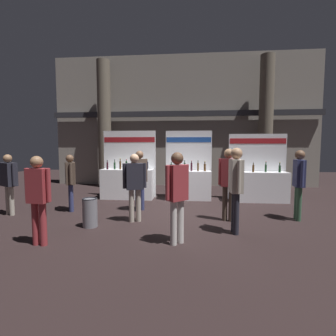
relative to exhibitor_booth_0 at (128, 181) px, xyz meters
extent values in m
plane|color=black|center=(1.83, -1.86, -0.62)|extent=(24.48, 24.48, 0.00)
cube|color=gray|center=(1.83, 3.28, 2.40)|extent=(12.24, 0.25, 6.05)
cube|color=#2D2D33|center=(1.83, 2.97, 2.71)|extent=(12.24, 0.20, 0.24)
cylinder|color=#665B4C|center=(-1.70, 2.51, 2.21)|extent=(0.59, 0.59, 5.66)
cylinder|color=#665B4C|center=(5.37, 2.51, 2.21)|extent=(0.59, 0.59, 5.66)
cube|color=white|center=(0.00, -0.05, -0.10)|extent=(1.82, 0.60, 1.04)
cube|color=white|center=(0.00, 0.29, 0.58)|extent=(1.91, 0.04, 2.40)
cube|color=maroon|center=(0.00, 0.27, 1.46)|extent=(1.85, 0.01, 0.18)
cylinder|color=black|center=(-0.69, -0.13, 0.54)|extent=(0.06, 0.06, 0.24)
cylinder|color=black|center=(-0.69, -0.13, 0.69)|extent=(0.03, 0.03, 0.07)
cylinder|color=black|center=(-0.69, -0.13, 0.74)|extent=(0.03, 0.03, 0.02)
cylinder|color=#19381E|center=(-0.45, -0.06, 0.54)|extent=(0.06, 0.06, 0.24)
cylinder|color=#19381E|center=(-0.45, -0.06, 0.70)|extent=(0.03, 0.03, 0.08)
cylinder|color=black|center=(-0.45, -0.06, 0.75)|extent=(0.03, 0.03, 0.02)
cylinder|color=#472D14|center=(-0.25, -0.07, 0.56)|extent=(0.06, 0.06, 0.28)
cylinder|color=#472D14|center=(-0.25, -0.07, 0.74)|extent=(0.03, 0.03, 0.08)
cylinder|color=gold|center=(-0.25, -0.07, 0.79)|extent=(0.03, 0.03, 0.02)
cylinder|color=#19381E|center=(-0.01, -0.13, 0.56)|extent=(0.07, 0.07, 0.28)
cylinder|color=#19381E|center=(-0.01, -0.13, 0.73)|extent=(0.03, 0.03, 0.06)
cylinder|color=red|center=(-0.01, -0.13, 0.77)|extent=(0.03, 0.03, 0.02)
cylinder|color=black|center=(0.25, -0.10, 0.54)|extent=(0.07, 0.07, 0.24)
cylinder|color=black|center=(0.25, -0.10, 0.70)|extent=(0.03, 0.03, 0.09)
cylinder|color=black|center=(0.25, -0.10, 0.75)|extent=(0.03, 0.03, 0.02)
cylinder|color=#19381E|center=(0.46, -0.01, 0.55)|extent=(0.07, 0.07, 0.26)
cylinder|color=#19381E|center=(0.46, -0.01, 0.71)|extent=(0.03, 0.03, 0.07)
cylinder|color=black|center=(0.46, -0.01, 0.75)|extent=(0.03, 0.03, 0.02)
cylinder|color=black|center=(0.71, -0.07, 0.55)|extent=(0.06, 0.06, 0.26)
cylinder|color=black|center=(0.71, -0.07, 0.71)|extent=(0.03, 0.03, 0.06)
cylinder|color=gold|center=(0.71, -0.07, 0.75)|extent=(0.03, 0.03, 0.02)
cube|color=silver|center=(0.21, -0.23, 0.43)|extent=(0.31, 0.34, 0.02)
cube|color=white|center=(2.14, 0.04, -0.12)|extent=(1.56, 0.60, 0.99)
cube|color=white|center=(2.14, 0.38, 0.58)|extent=(1.64, 0.04, 2.40)
cube|color=navy|center=(2.14, 0.36, 1.46)|extent=(1.59, 0.01, 0.18)
cylinder|color=#19381E|center=(1.55, 0.00, 0.49)|extent=(0.07, 0.07, 0.23)
cylinder|color=#19381E|center=(1.55, 0.00, 0.64)|extent=(0.03, 0.03, 0.07)
cylinder|color=black|center=(1.55, 0.00, 0.68)|extent=(0.03, 0.03, 0.02)
cylinder|color=black|center=(1.80, 0.02, 0.50)|extent=(0.06, 0.06, 0.26)
cylinder|color=black|center=(1.80, 0.02, 0.67)|extent=(0.03, 0.03, 0.08)
cylinder|color=black|center=(1.80, 0.02, 0.71)|extent=(0.03, 0.03, 0.02)
cylinder|color=#19381E|center=(2.01, 0.02, 0.51)|extent=(0.07, 0.07, 0.27)
cylinder|color=#19381E|center=(2.01, 0.02, 0.68)|extent=(0.03, 0.03, 0.07)
cylinder|color=black|center=(2.01, 0.02, 0.73)|extent=(0.03, 0.03, 0.02)
cylinder|color=black|center=(2.24, 0.05, 0.51)|extent=(0.07, 0.07, 0.28)
cylinder|color=black|center=(2.24, 0.05, 0.68)|extent=(0.03, 0.03, 0.06)
cylinder|color=red|center=(2.24, 0.05, 0.72)|extent=(0.03, 0.03, 0.02)
cylinder|color=#472D14|center=(2.47, 0.07, 0.51)|extent=(0.06, 0.06, 0.28)
cylinder|color=#472D14|center=(2.47, 0.07, 0.68)|extent=(0.03, 0.03, 0.06)
cylinder|color=black|center=(2.47, 0.07, 0.72)|extent=(0.03, 0.03, 0.02)
cylinder|color=#472D14|center=(2.70, 0.00, 0.50)|extent=(0.07, 0.07, 0.25)
cylinder|color=#472D14|center=(2.70, 0.00, 0.66)|extent=(0.03, 0.03, 0.07)
cylinder|color=gold|center=(2.70, 0.00, 0.70)|extent=(0.03, 0.03, 0.02)
cube|color=white|center=(4.49, -0.10, -0.13)|extent=(1.84, 0.60, 0.99)
cube|color=white|center=(4.49, 0.24, 0.51)|extent=(1.93, 0.04, 2.27)
cube|color=maroon|center=(4.49, 0.22, 1.41)|extent=(1.87, 0.01, 0.18)
cylinder|color=#19381E|center=(3.89, -0.11, 0.50)|extent=(0.06, 0.06, 0.26)
cylinder|color=#19381E|center=(3.89, -0.11, 0.66)|extent=(0.03, 0.03, 0.06)
cylinder|color=black|center=(3.89, -0.11, 0.70)|extent=(0.03, 0.03, 0.02)
cylinder|color=#472D14|center=(4.29, -0.14, 0.49)|extent=(0.07, 0.07, 0.23)
cylinder|color=#472D14|center=(4.29, -0.14, 0.63)|extent=(0.03, 0.03, 0.06)
cylinder|color=black|center=(4.29, -0.14, 0.67)|extent=(0.03, 0.03, 0.02)
cylinder|color=#19381E|center=(4.71, -0.05, 0.49)|extent=(0.07, 0.07, 0.24)
cylinder|color=#19381E|center=(4.71, -0.05, 0.66)|extent=(0.03, 0.03, 0.09)
cylinder|color=red|center=(4.71, -0.05, 0.71)|extent=(0.03, 0.03, 0.02)
cylinder|color=#19381E|center=(5.13, -0.15, 0.48)|extent=(0.07, 0.07, 0.23)
cylinder|color=#19381E|center=(5.13, -0.15, 0.64)|extent=(0.03, 0.03, 0.09)
cylinder|color=gold|center=(5.13, -0.15, 0.69)|extent=(0.03, 0.03, 0.02)
cylinder|color=slate|center=(-0.05, -3.24, -0.30)|extent=(0.33, 0.33, 0.64)
torus|color=black|center=(-0.05, -3.24, 0.03)|extent=(0.33, 0.33, 0.02)
cylinder|color=#33563D|center=(4.91, -2.16, -0.20)|extent=(0.12, 0.12, 0.84)
cylinder|color=#33563D|center=(4.89, -2.31, -0.20)|extent=(0.12, 0.12, 0.84)
cube|color=navy|center=(4.90, -2.23, 0.55)|extent=(0.23, 0.38, 0.67)
sphere|color=brown|center=(4.90, -2.23, 1.01)|extent=(0.23, 0.23, 0.23)
cylinder|color=navy|center=(4.92, -2.01, 0.57)|extent=(0.08, 0.08, 0.63)
cylinder|color=navy|center=(4.88, -2.46, 0.57)|extent=(0.08, 0.08, 0.63)
cylinder|color=maroon|center=(-0.47, -4.38, -0.22)|extent=(0.12, 0.12, 0.80)
cylinder|color=maroon|center=(-0.63, -4.37, -0.22)|extent=(0.12, 0.12, 0.80)
cube|color=maroon|center=(-0.55, -4.38, 0.50)|extent=(0.38, 0.25, 0.64)
sphere|color=#8C6647|center=(-0.55, -4.38, 0.93)|extent=(0.22, 0.22, 0.22)
cylinder|color=maroon|center=(-0.32, -4.40, 0.51)|extent=(0.08, 0.08, 0.60)
cylinder|color=maroon|center=(-0.77, -4.35, 0.51)|extent=(0.08, 0.08, 0.60)
cylinder|color=navy|center=(-1.21, -1.84, -0.23)|extent=(0.12, 0.12, 0.78)
cylinder|color=navy|center=(-1.12, -2.00, -0.23)|extent=(0.12, 0.12, 0.78)
cube|color=#47382D|center=(-1.16, -1.92, 0.46)|extent=(0.44, 0.51, 0.61)
sphere|color=brown|center=(-1.16, -1.92, 0.88)|extent=(0.21, 0.21, 0.21)
cylinder|color=#47382D|center=(-1.29, -1.69, 0.48)|extent=(0.08, 0.08, 0.58)
cylinder|color=#47382D|center=(-1.03, -2.15, 0.48)|extent=(0.08, 0.08, 0.58)
cylinder|color=#ADA393|center=(0.81, -2.78, -0.22)|extent=(0.12, 0.12, 0.80)
cylinder|color=#ADA393|center=(0.97, -2.72, -0.22)|extent=(0.12, 0.12, 0.80)
cube|color=#23232D|center=(0.89, -2.75, 0.50)|extent=(0.45, 0.34, 0.63)
sphere|color=tan|center=(0.89, -2.75, 0.93)|extent=(0.22, 0.22, 0.22)
cylinder|color=#23232D|center=(0.65, -2.83, 0.51)|extent=(0.08, 0.08, 0.60)
cylinder|color=#23232D|center=(1.12, -2.67, 0.51)|extent=(0.08, 0.08, 0.60)
cylinder|color=#47382D|center=(3.23, -2.50, -0.19)|extent=(0.12, 0.12, 0.86)
cylinder|color=#47382D|center=(3.08, -2.45, -0.19)|extent=(0.12, 0.12, 0.86)
cube|color=maroon|center=(3.15, -2.47, 0.58)|extent=(0.38, 0.31, 0.68)
sphere|color=#8C6647|center=(3.15, -2.47, 1.04)|extent=(0.24, 0.24, 0.24)
cylinder|color=maroon|center=(3.35, -2.54, 0.60)|extent=(0.08, 0.08, 0.65)
cylinder|color=maroon|center=(2.96, -2.41, 0.60)|extent=(0.08, 0.08, 0.65)
cylinder|color=#23232D|center=(3.19, -3.45, -0.19)|extent=(0.12, 0.12, 0.87)
cylinder|color=#23232D|center=(3.17, -3.29, -0.19)|extent=(0.12, 0.12, 0.87)
cube|color=#ADA393|center=(3.18, -3.37, 0.60)|extent=(0.27, 0.37, 0.69)
sphere|color=tan|center=(3.18, -3.37, 1.07)|extent=(0.24, 0.24, 0.24)
cylinder|color=#ADA393|center=(3.20, -3.59, 0.61)|extent=(0.08, 0.08, 0.66)
cylinder|color=#ADA393|center=(3.16, -3.15, 0.61)|extent=(0.08, 0.08, 0.66)
cylinder|color=#ADA393|center=(-2.52, -2.50, -0.23)|extent=(0.12, 0.12, 0.79)
cylinder|color=#ADA393|center=(-2.69, -2.42, -0.23)|extent=(0.12, 0.12, 0.79)
cube|color=#23232D|center=(-2.61, -2.46, 0.48)|extent=(0.53, 0.45, 0.62)
sphere|color=#8C6647|center=(-2.61, -2.46, 0.90)|extent=(0.22, 0.22, 0.22)
cylinder|color=#23232D|center=(-2.36, -2.59, 0.49)|extent=(0.08, 0.08, 0.59)
cylinder|color=#23232D|center=(-2.85, -2.33, 0.49)|extent=(0.08, 0.08, 0.59)
cylinder|color=silver|center=(1.93, -4.13, -0.20)|extent=(0.12, 0.12, 0.84)
cylinder|color=silver|center=(2.06, -4.01, -0.20)|extent=(0.12, 0.12, 0.84)
cube|color=maroon|center=(1.99, -4.07, 0.54)|extent=(0.42, 0.42, 0.66)
sphere|color=brown|center=(1.99, -4.07, 1.00)|extent=(0.23, 0.23, 0.23)
cylinder|color=maroon|center=(1.83, -4.22, 0.56)|extent=(0.08, 0.08, 0.63)
cylinder|color=maroon|center=(2.16, -3.91, 0.56)|extent=(0.08, 0.08, 0.63)
cylinder|color=navy|center=(0.72, -1.73, -0.21)|extent=(0.12, 0.12, 0.83)
cylinder|color=navy|center=(0.84, -1.61, -0.21)|extent=(0.12, 0.12, 0.83)
cube|color=#47382D|center=(0.78, -1.67, 0.53)|extent=(0.43, 0.44, 0.66)
sphere|color=brown|center=(0.78, -1.67, 0.98)|extent=(0.23, 0.23, 0.23)
cylinder|color=#47382D|center=(0.62, -1.84, 0.55)|extent=(0.08, 0.08, 0.62)
cylinder|color=#47382D|center=(0.94, -1.50, 0.55)|extent=(0.08, 0.08, 0.62)
camera|label=1|loc=(2.27, -8.70, 1.21)|focal=27.00mm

